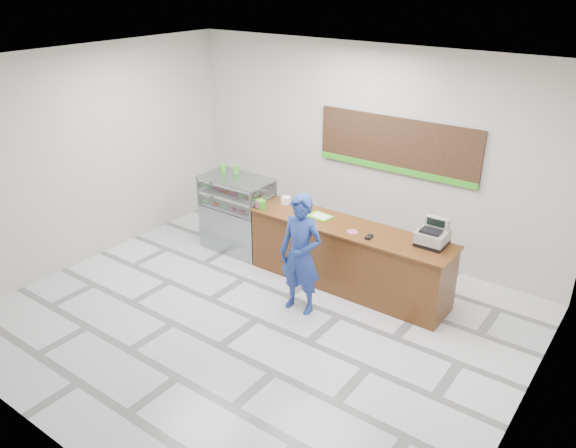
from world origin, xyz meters
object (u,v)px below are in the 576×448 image
Objects in this scene: sales_counter at (348,257)px; display_case at (237,213)px; serving_tray at (320,216)px; cash_register at (433,235)px; customer at (301,254)px.

sales_counter is 2.23m from display_case.
cash_register is at bearing 9.46° from serving_tray.
cash_register is at bearing 2.76° from display_case.
sales_counter is at bearing 0.00° from display_case.
serving_tray is (-1.78, -0.13, -0.13)m from cash_register.
display_case is 0.75× the size of customer.
sales_counter is 1.83× the size of customer.
display_case reaches higher than sales_counter.
serving_tray is (-0.55, 0.04, 0.52)m from sales_counter.
serving_tray reaches higher than sales_counter.
sales_counter is 1.41m from cash_register.
customer reaches higher than serving_tray.
customer is (0.32, -0.98, -0.15)m from serving_tray.
display_case is 3.13× the size of cash_register.
customer is (-1.46, -1.11, -0.28)m from cash_register.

